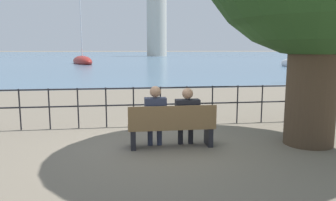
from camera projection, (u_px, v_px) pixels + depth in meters
ground_plane at (171, 146)px, 6.87m from camera, size 1000.00×1000.00×0.00m
harbor_water at (123, 54)px, 163.62m from camera, size 600.00×300.00×0.01m
park_bench at (172, 127)px, 6.74m from camera, size 1.80×0.45×0.90m
seated_person_left at (155, 114)px, 6.73m from camera, size 0.44×0.35×1.28m
seated_person_right at (187, 114)px, 6.83m from camera, size 0.50×0.35×1.23m
promenade_railing at (160, 100)px, 8.66m from camera, size 14.24×0.04×1.05m
sailboat_0 at (303, 64)px, 36.91m from camera, size 2.43×8.90×8.78m
sailboat_2 at (82, 61)px, 46.74m from camera, size 4.60×8.69×10.59m
harbor_lighthouse at (157, 22)px, 100.20m from camera, size 6.08×6.08×22.59m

